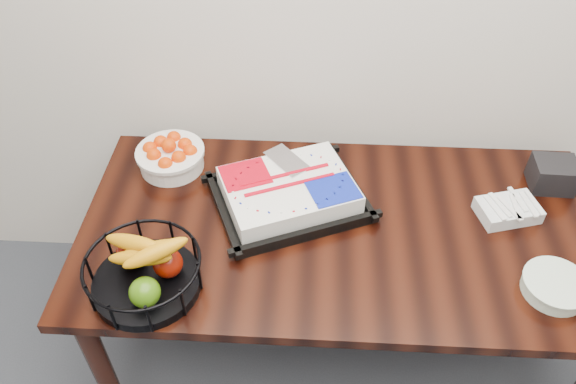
# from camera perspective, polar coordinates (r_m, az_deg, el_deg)

# --- Properties ---
(table) EXTENTS (1.80, 0.90, 0.75)m
(table) POSITION_cam_1_polar(r_m,az_deg,el_deg) (2.00, 5.50, -5.10)
(table) COLOR black
(table) RESTS_ON ground
(cake_tray) EXTENTS (0.61, 0.55, 0.10)m
(cake_tray) POSITION_cam_1_polar(r_m,az_deg,el_deg) (1.97, 0.05, -0.08)
(cake_tray) COLOR black
(cake_tray) RESTS_ON table
(tangerine_bowl) EXTENTS (0.26, 0.26, 0.16)m
(tangerine_bowl) POSITION_cam_1_polar(r_m,az_deg,el_deg) (2.15, -11.89, 3.97)
(tangerine_bowl) COLOR white
(tangerine_bowl) RESTS_ON table
(fruit_basket) EXTENTS (0.35, 0.35, 0.19)m
(fruit_basket) POSITION_cam_1_polar(r_m,az_deg,el_deg) (1.75, -14.45, -7.76)
(fruit_basket) COLOR black
(fruit_basket) RESTS_ON table
(plate_stack) EXTENTS (0.20, 0.20, 0.05)m
(plate_stack) POSITION_cam_1_polar(r_m,az_deg,el_deg) (1.91, 25.47, -8.64)
(plate_stack) COLOR white
(plate_stack) RESTS_ON table
(fork_bag) EXTENTS (0.23, 0.18, 0.06)m
(fork_bag) POSITION_cam_1_polar(r_m,az_deg,el_deg) (2.08, 21.45, -1.66)
(fork_bag) COLOR silver
(fork_bag) RESTS_ON table
(napkin_box) EXTENTS (0.15, 0.13, 0.11)m
(napkin_box) POSITION_cam_1_polar(r_m,az_deg,el_deg) (2.25, 25.31, 1.63)
(napkin_box) COLOR black
(napkin_box) RESTS_ON table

